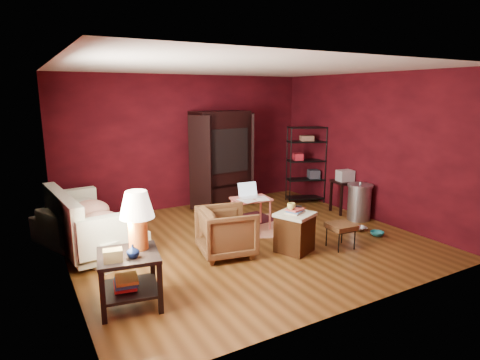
% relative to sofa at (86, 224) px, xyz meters
% --- Properties ---
extents(room, '(5.54, 5.04, 2.84)m').
position_rel_sofa_xyz_m(room, '(2.33, -0.92, 0.99)').
color(room, brown).
rests_on(room, ground).
extents(sofa, '(1.37, 2.17, 0.82)m').
position_rel_sofa_xyz_m(sofa, '(0.00, 0.00, 0.00)').
color(sofa, white).
rests_on(sofa, ground).
extents(armchair, '(0.87, 0.91, 0.81)m').
position_rel_sofa_xyz_m(armchair, '(1.80, -1.28, -0.00)').
color(armchair, black).
rests_on(armchair, ground).
extents(pet_bowl_steel, '(0.24, 0.10, 0.23)m').
position_rel_sofa_xyz_m(pet_bowl_steel, '(4.42, -1.48, -0.29)').
color(pet_bowl_steel, silver).
rests_on(pet_bowl_steel, ground).
extents(pet_bowl_turquoise, '(0.24, 0.13, 0.23)m').
position_rel_sofa_xyz_m(pet_bowl_turquoise, '(4.46, -1.84, -0.29)').
color(pet_bowl_turquoise, teal).
rests_on(pet_bowl_turquoise, ground).
extents(vase, '(0.19, 0.20, 0.14)m').
position_rel_sofa_xyz_m(vase, '(0.16, -2.19, 0.30)').
color(vase, '#0D1A41').
rests_on(vase, side_table).
extents(mug, '(0.15, 0.13, 0.13)m').
position_rel_sofa_xyz_m(mug, '(2.70, -1.70, 0.35)').
color(mug, '#E0DF6D').
rests_on(mug, hamper).
extents(side_table, '(0.77, 0.77, 1.33)m').
position_rel_sofa_xyz_m(side_table, '(0.22, -2.00, 0.39)').
color(side_table, black).
rests_on(side_table, ground).
extents(sofa_cushions, '(1.04, 2.15, 0.87)m').
position_rel_sofa_xyz_m(sofa_cushions, '(-0.04, -0.01, 0.02)').
color(sofa_cushions, white).
rests_on(sofa_cushions, sofa).
extents(hamper, '(0.66, 0.66, 0.71)m').
position_rel_sofa_xyz_m(hamper, '(2.78, -1.69, -0.08)').
color(hamper, '#472610').
rests_on(hamper, ground).
extents(footstool, '(0.42, 0.42, 0.40)m').
position_rel_sofa_xyz_m(footstool, '(3.51, -1.93, -0.06)').
color(footstool, black).
rests_on(footstool, ground).
extents(rug_round, '(1.44, 1.44, 0.01)m').
position_rel_sofa_xyz_m(rug_round, '(3.03, -0.37, -0.40)').
color(rug_round, beige).
rests_on(rug_round, ground).
extents(rug_oriental, '(1.15, 0.82, 0.01)m').
position_rel_sofa_xyz_m(rug_oriental, '(2.89, 0.00, -0.39)').
color(rug_oriental, '#52161D').
rests_on(rug_oriental, ground).
extents(laptop_desk, '(0.72, 0.58, 0.83)m').
position_rel_sofa_xyz_m(laptop_desk, '(2.75, -0.43, 0.11)').
color(laptop_desk, '#EF7B6D').
rests_on(laptop_desk, ground).
extents(tv_armoire, '(1.61, 0.91, 2.05)m').
position_rel_sofa_xyz_m(tv_armoire, '(3.00, 1.23, 0.66)').
color(tv_armoire, black).
rests_on(tv_armoire, ground).
extents(wire_shelving, '(0.91, 0.64, 1.70)m').
position_rel_sofa_xyz_m(wire_shelving, '(4.80, 0.56, 0.52)').
color(wire_shelving, black).
rests_on(wire_shelving, ground).
extents(small_stand, '(0.51, 0.51, 0.89)m').
position_rel_sofa_xyz_m(small_stand, '(4.95, -0.50, 0.25)').
color(small_stand, black).
rests_on(small_stand, ground).
extents(trash_can, '(0.49, 0.49, 0.76)m').
position_rel_sofa_xyz_m(trash_can, '(4.86, -1.01, -0.05)').
color(trash_can, '#A4A7AC').
rests_on(trash_can, ground).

